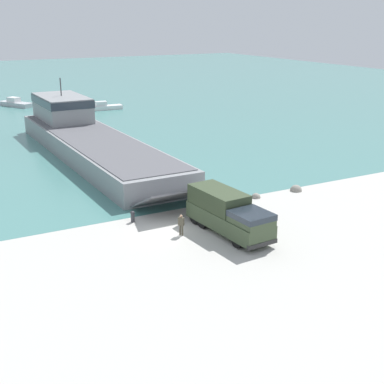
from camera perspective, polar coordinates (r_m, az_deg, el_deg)
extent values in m
plane|color=#B7B5AD|center=(41.57, -2.80, -4.21)|extent=(240.00, 240.00, 0.00)
cube|color=gray|center=(64.17, -10.28, 4.68)|extent=(8.50, 37.67, 2.35)
cube|color=#56565B|center=(63.90, -10.34, 5.74)|extent=(7.84, 36.16, 0.08)
cube|color=gray|center=(75.87, -13.67, 8.70)|extent=(5.75, 10.59, 3.32)
cube|color=#28333D|center=(75.72, -13.73, 9.45)|extent=(5.91, 10.70, 0.99)
cylinder|color=#3F3F42|center=(75.48, -13.83, 10.84)|extent=(0.16, 0.16, 2.40)
cube|color=#56565B|center=(45.50, -1.60, -0.44)|extent=(6.87, 4.46, 2.26)
cube|color=#3D4C33|center=(40.90, 3.94, -3.03)|extent=(3.17, 8.34, 1.27)
cube|color=#3D4C33|center=(38.54, 6.36, -2.77)|extent=(2.61, 2.95, 0.86)
cube|color=#28333D|center=(38.46, 6.37, -2.47)|extent=(2.69, 2.99, 0.43)
cube|color=#344129|center=(41.49, 2.85, -0.70)|extent=(2.84, 5.37, 1.45)
cube|color=#2D2D2D|center=(38.19, 7.51, -5.52)|extent=(2.62, 0.44, 0.32)
cylinder|color=black|center=(39.83, 7.33, -4.38)|extent=(0.48, 1.29, 1.27)
cylinder|color=black|center=(38.59, 4.89, -5.05)|extent=(0.48, 1.29, 1.27)
cylinder|color=black|center=(43.13, 3.51, -2.47)|extent=(0.48, 1.29, 1.27)
cylinder|color=black|center=(41.99, 1.16, -3.02)|extent=(0.48, 1.29, 1.27)
cylinder|color=black|center=(43.97, 2.67, -2.05)|extent=(0.48, 1.29, 1.27)
cylinder|color=black|center=(42.85, 0.34, -2.58)|extent=(0.48, 1.29, 1.27)
cylinder|color=#4C4738|center=(40.60, -1.04, -4.13)|extent=(0.14, 0.14, 0.81)
cylinder|color=#4C4738|center=(40.66, -1.28, -4.10)|extent=(0.14, 0.14, 0.81)
cube|color=#4C4738|center=(40.36, -1.16, -3.16)|extent=(0.47, 0.49, 0.64)
sphere|color=tan|center=(40.21, -1.17, -2.58)|extent=(0.22, 0.22, 0.22)
cube|color=#B7BABF|center=(106.00, -18.26, 8.89)|extent=(5.49, 7.54, 0.78)
cube|color=silver|center=(106.32, -18.50, 9.34)|extent=(2.40, 2.68, 0.86)
cube|color=white|center=(98.26, -9.39, 8.87)|extent=(6.67, 2.12, 0.72)
cube|color=silver|center=(98.01, -9.69, 9.28)|extent=(2.04, 1.36, 0.80)
cylinder|color=#333338|center=(43.50, -6.34, -2.78)|extent=(0.31, 0.31, 0.68)
sphere|color=#333338|center=(43.35, -6.36, -2.24)|extent=(0.36, 0.36, 0.36)
sphere|color=gray|center=(49.48, 6.83, -0.60)|extent=(0.86, 0.86, 0.86)
sphere|color=gray|center=(52.04, 11.02, 0.13)|extent=(1.15, 1.15, 1.15)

